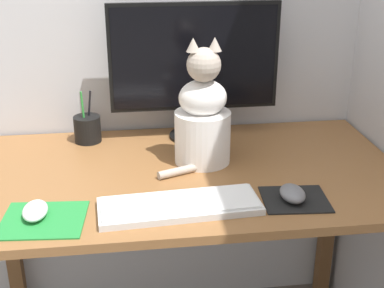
% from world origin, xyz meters
% --- Properties ---
extents(desk, '(1.29, 0.72, 0.75)m').
position_xyz_m(desk, '(0.00, 0.00, 0.65)').
color(desk, brown).
rests_on(desk, ground_plane).
extents(monitor, '(0.55, 0.17, 0.45)m').
position_xyz_m(monitor, '(0.06, 0.26, 1.00)').
color(monitor, black).
rests_on(monitor, desk).
extents(keyboard, '(0.42, 0.17, 0.02)m').
position_xyz_m(keyboard, '(-0.04, -0.23, 0.76)').
color(keyboard, silver).
rests_on(keyboard, desk).
extents(mousepad_left, '(0.22, 0.20, 0.00)m').
position_xyz_m(mousepad_left, '(-0.38, -0.24, 0.75)').
color(mousepad_left, '#238438').
rests_on(mousepad_left, desk).
extents(mousepad_right, '(0.18, 0.16, 0.00)m').
position_xyz_m(mousepad_right, '(0.27, -0.22, 0.75)').
color(mousepad_right, black).
rests_on(mousepad_right, desk).
extents(computer_mouse_left, '(0.06, 0.10, 0.03)m').
position_xyz_m(computer_mouse_left, '(-0.40, -0.22, 0.77)').
color(computer_mouse_left, white).
rests_on(computer_mouse_left, mousepad_left).
extents(computer_mouse_right, '(0.06, 0.10, 0.04)m').
position_xyz_m(computer_mouse_right, '(0.26, -0.22, 0.77)').
color(computer_mouse_right, slate).
rests_on(computer_mouse_right, mousepad_right).
extents(cat, '(0.23, 0.21, 0.38)m').
position_xyz_m(cat, '(0.06, 0.06, 0.89)').
color(cat, white).
rests_on(cat, desk).
extents(pen_cup, '(0.09, 0.09, 0.18)m').
position_xyz_m(pen_cup, '(-0.29, 0.27, 0.79)').
color(pen_cup, black).
rests_on(pen_cup, desk).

